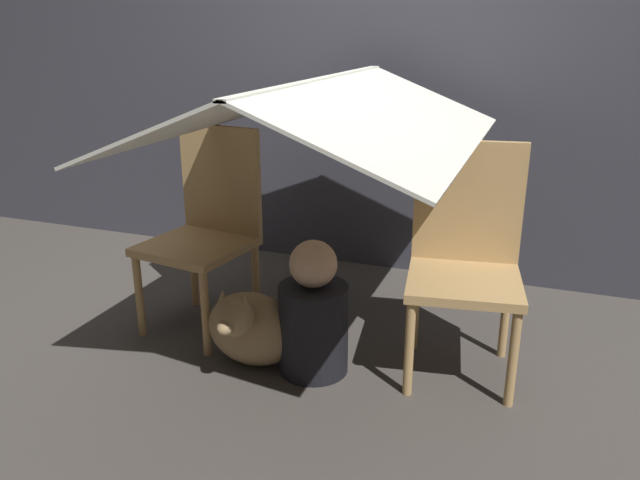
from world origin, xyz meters
TOP-DOWN VIEW (x-y plane):
  - ground_plane at (0.00, 0.00)m, footprint 8.80×8.80m
  - wall_back at (0.00, 1.17)m, footprint 7.00×0.05m
  - chair_left at (-0.58, 0.17)m, footprint 0.49×0.49m
  - chair_right at (0.58, 0.17)m, footprint 0.49×0.49m
  - sheet_canopy at (0.00, 0.09)m, footprint 1.19×1.56m
  - person_front at (0.03, -0.08)m, footprint 0.28×0.28m
  - dog at (-0.22, -0.14)m, footprint 0.39×0.37m

SIDE VIEW (x-z plane):
  - ground_plane at x=0.00m, z-range 0.00..0.00m
  - dog at x=-0.22m, z-range -0.01..0.37m
  - person_front at x=0.03m, z-range -0.04..0.52m
  - chair_left at x=-0.58m, z-range 0.03..0.95m
  - chair_right at x=0.58m, z-range 0.03..0.95m
  - sheet_canopy at x=0.00m, z-range 0.92..1.16m
  - wall_back at x=0.00m, z-range 0.00..2.50m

